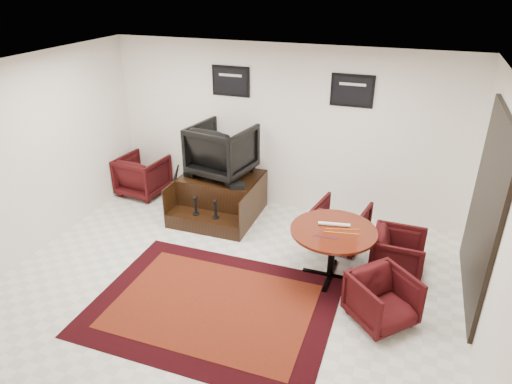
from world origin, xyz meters
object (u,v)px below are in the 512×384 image
(table_chair_window, at_px, (398,252))
(table_chair_corner, at_px, (383,297))
(shine_podium, at_px, (220,197))
(armchair_side, at_px, (143,173))
(table_chair_back, at_px, (341,223))
(meeting_table, at_px, (333,235))
(shine_chair, at_px, (222,148))

(table_chair_window, distance_m, table_chair_corner, 1.05)
(shine_podium, bearing_deg, armchair_side, 171.87)
(table_chair_back, bearing_deg, meeting_table, 102.60)
(shine_podium, bearing_deg, meeting_table, -28.70)
(shine_chair, bearing_deg, table_chair_back, 178.37)
(shine_chair, bearing_deg, table_chair_corner, 155.82)
(table_chair_back, distance_m, table_chair_corner, 1.72)
(shine_chair, distance_m, table_chair_window, 3.24)
(shine_podium, distance_m, armchair_side, 1.69)
(armchair_side, bearing_deg, meeting_table, 165.38)
(shine_podium, bearing_deg, table_chair_window, -15.07)
(armchair_side, height_order, table_chair_window, armchair_side)
(shine_podium, relative_size, meeting_table, 1.19)
(shine_podium, xyz_separation_m, table_chair_corner, (2.88, -1.85, 0.03))
(armchair_side, xyz_separation_m, table_chair_corner, (4.56, -2.09, -0.06))
(armchair_side, distance_m, meeting_table, 4.08)
(shine_podium, bearing_deg, table_chair_corner, -32.66)
(table_chair_corner, bearing_deg, table_chair_window, 38.15)
(shine_chair, relative_size, meeting_table, 0.85)
(shine_podium, relative_size, table_chair_window, 1.93)
(armchair_side, distance_m, table_chair_corner, 5.01)
(meeting_table, distance_m, table_chair_corner, 1.05)
(shine_podium, xyz_separation_m, shine_chair, (0.00, 0.14, 0.85))
(table_chair_window, bearing_deg, shine_chair, 73.91)
(shine_podium, distance_m, meeting_table, 2.47)
(armchair_side, xyz_separation_m, table_chair_back, (3.79, -0.55, -0.03))
(table_chair_back, distance_m, table_chair_window, 1.00)
(shine_chair, distance_m, meeting_table, 2.57)
(shine_chair, distance_m, armchair_side, 1.84)
(meeting_table, bearing_deg, armchair_side, 159.69)
(meeting_table, bearing_deg, table_chair_corner, -42.40)
(shine_podium, height_order, meeting_table, meeting_table)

